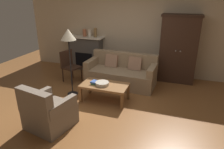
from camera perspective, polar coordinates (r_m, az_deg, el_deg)
name	(u,v)px	position (r m, az deg, el deg)	size (l,w,h in m)	color
ground_plane	(105,108)	(4.68, -2.04, -9.33)	(9.60, 9.60, 0.00)	brown
back_wall	(133,29)	(6.55, 5.96, 12.51)	(7.20, 0.10, 2.80)	beige
fireplace	(86,53)	(7.00, -7.29, 6.07)	(1.26, 0.48, 1.12)	#4C4947
armoire	(178,49)	(6.15, 17.95, 6.78)	(1.06, 0.57, 1.90)	#382319
couch	(121,73)	(5.78, 2.58, 0.30)	(1.96, 0.94, 0.86)	#937A5B
coffee_table	(105,87)	(4.85, -2.08, -3.36)	(1.10, 0.60, 0.42)	olive
fruit_bowl	(102,83)	(4.79, -2.75, -2.51)	(0.32, 0.32, 0.07)	beige
book_stack	(96,83)	(4.83, -4.33, -2.30)	(0.26, 0.19, 0.07)	#427A4C
mantel_vase_terracotta	(85,33)	(6.85, -7.62, 11.43)	(0.12, 0.12, 0.23)	#A86042
mantel_vase_cream	(90,33)	(6.77, -6.22, 11.37)	(0.11, 0.11, 0.23)	beige
mantel_vase_bronze	(95,33)	(6.68, -4.64, 11.53)	(0.10, 0.10, 0.28)	olive
armchair_near_left	(48,113)	(4.11, -17.34, -10.05)	(0.90, 0.90, 0.88)	#756656
side_chair_wooden	(69,64)	(6.06, -11.75, 2.83)	(0.55, 0.55, 0.90)	#382319
floor_lamp	(68,39)	(4.93, -11.99, 9.74)	(0.36, 0.36, 1.66)	black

